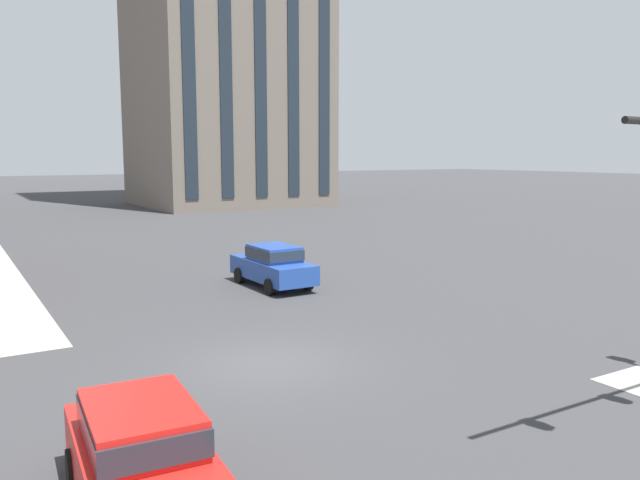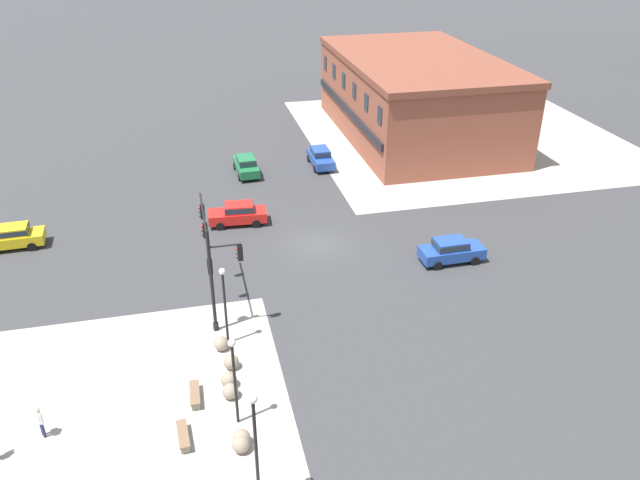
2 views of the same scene
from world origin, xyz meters
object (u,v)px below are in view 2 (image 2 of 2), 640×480
(bench_mid_block, at_px, (183,436))
(bollard_sphere_curb_d, at_px, (230,391))
(car_main_northbound_far, at_px, (246,165))
(street_lamp_corner_near, at_px, (224,297))
(bollard_sphere_curb_c, at_px, (229,380))
(street_lamp_corner_far, at_px, (255,440))
(bollard_sphere_curb_a, at_px, (221,344))
(car_cross_westbound, at_px, (321,157))
(car_main_southbound_far, at_px, (12,236))
(street_lamp_mid_sidewalk, at_px, (234,371))
(bollard_sphere_curb_b, at_px, (231,362))
(bench_near_signal, at_px, (195,394))
(pedestrian_at_curb, at_px, (40,420))
(bollard_sphere_curb_f, at_px, (241,444))
(car_main_northbound_near, at_px, (238,213))
(traffic_signal_main, at_px, (212,257))
(car_main_southbound_near, at_px, (451,250))
(bollard_sphere_curb_e, at_px, (241,438))

(bench_mid_block, bearing_deg, bollard_sphere_curb_d, 134.61)
(bollard_sphere_curb_d, distance_m, car_main_northbound_far, 29.19)
(street_lamp_corner_near, bearing_deg, bollard_sphere_curb_c, -4.80)
(bollard_sphere_curb_c, xyz_separation_m, street_lamp_corner_far, (7.55, 0.48, 3.31))
(bollard_sphere_curb_a, xyz_separation_m, car_cross_westbound, (-25.33, 11.57, 0.51))
(bollard_sphere_curb_d, relative_size, car_main_southbound_far, 0.18)
(bollard_sphere_curb_a, height_order, street_lamp_corner_far, street_lamp_corner_far)
(street_lamp_mid_sidewalk, height_order, car_main_southbound_far, street_lamp_mid_sidewalk)
(bollard_sphere_curb_b, bearing_deg, bench_near_signal, -45.65)
(pedestrian_at_curb, height_order, street_lamp_corner_near, street_lamp_corner_near)
(pedestrian_at_curb, xyz_separation_m, car_cross_westbound, (-29.89, 20.23, -0.10))
(street_lamp_corner_near, bearing_deg, car_main_southbound_far, -136.33)
(bollard_sphere_curb_d, bearing_deg, car_cross_westbound, 158.60)
(car_main_southbound_far, bearing_deg, bollard_sphere_curb_d, 35.46)
(bollard_sphere_curb_f, distance_m, street_lamp_corner_far, 4.55)
(street_lamp_mid_sidewalk, xyz_separation_m, car_main_northbound_near, (-20.84, 2.43, -2.20))
(bench_near_signal, xyz_separation_m, car_main_northbound_far, (-28.57, 6.20, 0.59))
(bollard_sphere_curb_c, height_order, car_main_northbound_far, car_main_northbound_far)
(bollard_sphere_curb_a, bearing_deg, street_lamp_mid_sidewalk, 2.66)
(street_lamp_corner_near, bearing_deg, street_lamp_corner_far, 0.89)
(traffic_signal_main, relative_size, car_cross_westbound, 1.53)
(bollard_sphere_curb_a, distance_m, bollard_sphere_curb_f, 7.54)
(bollard_sphere_curb_f, height_order, pedestrian_at_curb, pedestrian_at_curb)
(car_main_northbound_near, bearing_deg, bollard_sphere_curb_d, -7.78)
(bollard_sphere_curb_a, height_order, pedestrian_at_curb, pedestrian_at_curb)
(bollard_sphere_curb_a, relative_size, bollard_sphere_curb_d, 1.00)
(bollard_sphere_curb_b, height_order, car_main_northbound_far, car_main_northbound_far)
(bollard_sphere_curb_b, height_order, bollard_sphere_curb_d, same)
(bollard_sphere_curb_c, height_order, bollard_sphere_curb_d, same)
(car_main_northbound_far, bearing_deg, bollard_sphere_curb_a, -10.36)
(traffic_signal_main, xyz_separation_m, bollard_sphere_curb_a, (3.18, -0.06, -3.77))
(bollard_sphere_curb_c, distance_m, car_main_southbound_near, 18.63)
(bench_mid_block, bearing_deg, car_main_southbound_near, 123.80)
(traffic_signal_main, height_order, bollard_sphere_curb_a, traffic_signal_main)
(bollard_sphere_curb_d, relative_size, street_lamp_corner_near, 0.17)
(street_lamp_mid_sidewalk, bearing_deg, bollard_sphere_curb_f, -2.05)
(bollard_sphere_curb_a, relative_size, street_lamp_corner_near, 0.17)
(bollard_sphere_curb_c, relative_size, street_lamp_mid_sidewalk, 0.17)
(street_lamp_corner_far, xyz_separation_m, car_main_northbound_near, (-25.77, 2.11, -2.80))
(pedestrian_at_curb, bearing_deg, car_main_northbound_far, 155.84)
(traffic_signal_main, relative_size, car_main_southbound_near, 1.52)
(bench_near_signal, height_order, street_lamp_corner_far, street_lamp_corner_far)
(bollard_sphere_curb_e, relative_size, car_cross_westbound, 0.19)
(bollard_sphere_curb_e, distance_m, bench_near_signal, 3.98)
(street_lamp_mid_sidewalk, distance_m, car_main_northbound_near, 21.09)
(car_main_northbound_far, bearing_deg, car_main_southbound_far, -61.32)
(bollard_sphere_curb_c, bearing_deg, pedestrian_at_curb, -80.51)
(bollard_sphere_curb_a, distance_m, bollard_sphere_curb_d, 3.95)
(street_lamp_corner_near, bearing_deg, car_main_northbound_far, 170.37)
(car_main_northbound_far, height_order, car_main_southbound_far, same)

